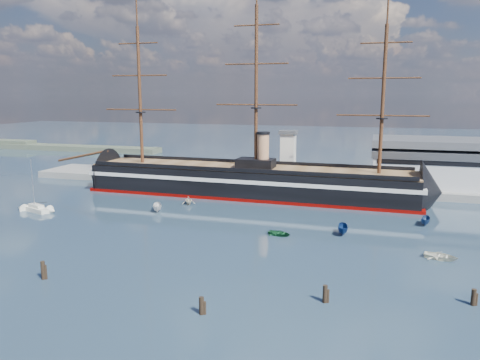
# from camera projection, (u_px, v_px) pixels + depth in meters

# --- Properties ---
(ground) EXTENTS (600.00, 600.00, 0.00)m
(ground) POSITION_uv_depth(u_px,v_px,m) (248.00, 215.00, 107.90)
(ground) COLOR #263647
(ground) RESTS_ON ground
(quay) EXTENTS (180.00, 18.00, 2.00)m
(quay) POSITION_uv_depth(u_px,v_px,m) (312.00, 187.00, 139.06)
(quay) COLOR slate
(quay) RESTS_ON ground
(quay_tower) EXTENTS (5.00, 5.00, 15.00)m
(quay_tower) POSITION_uv_depth(u_px,v_px,m) (288.00, 155.00, 136.40)
(quay_tower) COLOR silver
(quay_tower) RESTS_ON ground
(shoreline) EXTENTS (120.00, 10.00, 4.00)m
(shoreline) POSITION_uv_depth(u_px,v_px,m) (33.00, 146.00, 236.04)
(shoreline) COLOR #3F4C38
(shoreline) RESTS_ON ground
(warship) EXTENTS (113.02, 17.88, 53.94)m
(warship) POSITION_uv_depth(u_px,v_px,m) (242.00, 181.00, 128.00)
(warship) COLOR black
(warship) RESTS_ON ground
(sailboat) EXTENTS (8.13, 4.78, 12.50)m
(sailboat) POSITION_uv_depth(u_px,v_px,m) (36.00, 208.00, 110.52)
(sailboat) COLOR silver
(sailboat) RESTS_ON ground
(motorboat_a) EXTENTS (6.41, 4.50, 2.42)m
(motorboat_a) POSITION_uv_depth(u_px,v_px,m) (158.00, 212.00, 110.52)
(motorboat_a) COLOR white
(motorboat_a) RESTS_ON ground
(motorboat_b) EXTENTS (1.77, 3.05, 1.34)m
(motorboat_b) POSITION_uv_depth(u_px,v_px,m) (279.00, 236.00, 92.01)
(motorboat_b) COLOR #134D27
(motorboat_b) RESTS_ON ground
(motorboat_c) EXTENTS (6.10, 2.64, 2.38)m
(motorboat_c) POSITION_uv_depth(u_px,v_px,m) (343.00, 234.00, 92.83)
(motorboat_c) COLOR navy
(motorboat_c) RESTS_ON ground
(motorboat_d) EXTENTS (6.80, 5.33, 2.29)m
(motorboat_d) POSITION_uv_depth(u_px,v_px,m) (189.00, 204.00, 117.95)
(motorboat_d) COLOR beige
(motorboat_d) RESTS_ON ground
(motorboat_e) EXTENTS (2.13, 3.59, 1.57)m
(motorboat_e) POSITION_uv_depth(u_px,v_px,m) (440.00, 259.00, 78.86)
(motorboat_e) COLOR silver
(motorboat_e) RESTS_ON ground
(motorboat_f) EXTENTS (5.68, 2.87, 2.17)m
(motorboat_f) POSITION_uv_depth(u_px,v_px,m) (425.00, 225.00, 99.31)
(motorboat_f) COLOR navy
(motorboat_f) RESTS_ON ground
(piling_near_left) EXTENTS (0.64, 0.64, 3.53)m
(piling_near_left) POSITION_uv_depth(u_px,v_px,m) (44.00, 279.00, 70.42)
(piling_near_left) COLOR black
(piling_near_left) RESTS_ON ground
(piling_near_mid) EXTENTS (0.64, 0.64, 3.01)m
(piling_near_mid) POSITION_uv_depth(u_px,v_px,m) (202.00, 314.00, 59.24)
(piling_near_mid) COLOR black
(piling_near_mid) RESTS_ON ground
(piling_near_right) EXTENTS (0.64, 0.64, 3.12)m
(piling_near_right) POSITION_uv_depth(u_px,v_px,m) (325.00, 302.00, 62.59)
(piling_near_right) COLOR black
(piling_near_right) RESTS_ON ground
(piling_far_right) EXTENTS (0.64, 0.64, 2.95)m
(piling_far_right) POSITION_uv_depth(u_px,v_px,m) (473.00, 305.00, 61.74)
(piling_far_right) COLOR black
(piling_far_right) RESTS_ON ground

